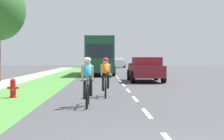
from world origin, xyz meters
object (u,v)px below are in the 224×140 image
(fire_hydrant_red, at_px, (13,88))
(suv_white, at_px, (119,62))
(pickup_maroon, at_px, (145,69))
(bus_dark_green, at_px, (100,54))
(cyclist_lead, at_px, (88,81))
(sedan_silver, at_px, (101,64))
(cyclist_trailing, at_px, (106,77))

(fire_hydrant_red, relative_size, suv_white, 0.16)
(pickup_maroon, relative_size, suv_white, 1.09)
(fire_hydrant_red, bearing_deg, bus_dark_green, 81.00)
(cyclist_lead, distance_m, suv_white, 51.26)
(fire_hydrant_red, distance_m, suv_white, 48.95)
(cyclist_lead, bearing_deg, sedan_silver, 89.54)
(pickup_maroon, height_order, suv_white, suv_white)
(fire_hydrant_red, xyz_separation_m, bus_dark_green, (3.28, 20.73, 1.61))
(fire_hydrant_red, distance_m, cyclist_lead, 4.05)
(fire_hydrant_red, distance_m, cyclist_trailing, 3.68)
(pickup_maroon, distance_m, suv_white, 38.94)
(fire_hydrant_red, xyz_separation_m, cyclist_lead, (3.05, -2.63, 0.44))
(fire_hydrant_red, xyz_separation_m, suv_white, (6.48, 48.52, 0.58))
(cyclist_lead, distance_m, cyclist_trailing, 2.91)
(cyclist_lead, distance_m, pickup_maroon, 12.67)
(pickup_maroon, height_order, bus_dark_green, bus_dark_green)
(fire_hydrant_red, height_order, cyclist_lead, cyclist_lead)
(bus_dark_green, bearing_deg, sedan_silver, 89.71)
(cyclist_lead, height_order, pickup_maroon, pickup_maroon)
(pickup_maroon, xyz_separation_m, bus_dark_green, (-3.14, 11.15, 1.15))
(bus_dark_green, bearing_deg, pickup_maroon, -74.27)
(fire_hydrant_red, relative_size, cyclist_lead, 0.44)
(fire_hydrant_red, height_order, sedan_silver, sedan_silver)
(cyclist_trailing, height_order, pickup_maroon, pickup_maroon)
(pickup_maroon, bearing_deg, sedan_silver, 96.34)
(cyclist_trailing, height_order, bus_dark_green, bus_dark_green)
(bus_dark_green, bearing_deg, cyclist_lead, -90.58)
(fire_hydrant_red, relative_size, bus_dark_green, 0.07)
(cyclist_trailing, height_order, sedan_silver, cyclist_trailing)
(sedan_silver, bearing_deg, cyclist_trailing, -89.57)
(fire_hydrant_red, distance_m, sedan_silver, 37.25)
(pickup_maroon, bearing_deg, cyclist_lead, -105.47)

